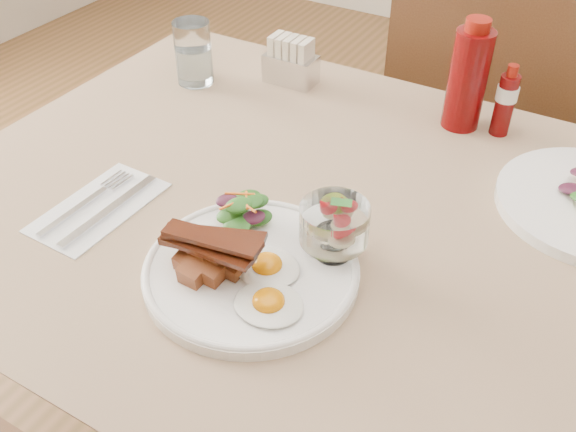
% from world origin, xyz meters
% --- Properties ---
extents(table, '(1.33, 0.88, 0.75)m').
position_xyz_m(table, '(0.00, 0.00, 0.66)').
color(table, '#53331A').
rests_on(table, ground).
extents(chair_far, '(0.42, 0.42, 0.93)m').
position_xyz_m(chair_far, '(0.00, 0.66, 0.52)').
color(chair_far, '#53331A').
rests_on(chair_far, ground).
extents(main_plate, '(0.28, 0.28, 0.02)m').
position_xyz_m(main_plate, '(-0.09, -0.17, 0.76)').
color(main_plate, white).
rests_on(main_plate, table).
extents(fried_eggs, '(0.14, 0.15, 0.02)m').
position_xyz_m(fried_eggs, '(-0.06, -0.19, 0.77)').
color(fried_eggs, silver).
rests_on(fried_eggs, main_plate).
extents(bacon_potato_pile, '(0.14, 0.09, 0.06)m').
position_xyz_m(bacon_potato_pile, '(-0.13, -0.20, 0.80)').
color(bacon_potato_pile, brown).
rests_on(bacon_potato_pile, main_plate).
extents(side_salad, '(0.08, 0.07, 0.04)m').
position_xyz_m(side_salad, '(-0.15, -0.10, 0.79)').
color(side_salad, '#1D5115').
rests_on(side_salad, main_plate).
extents(fruit_cup, '(0.09, 0.09, 0.09)m').
position_xyz_m(fruit_cup, '(-0.01, -0.09, 0.82)').
color(fruit_cup, white).
rests_on(fruit_cup, main_plate).
extents(ketchup_bottle, '(0.08, 0.08, 0.19)m').
position_xyz_m(ketchup_bottle, '(0.02, 0.33, 0.84)').
color(ketchup_bottle, '#520405').
rests_on(ketchup_bottle, table).
extents(hot_sauce_bottle, '(0.05, 0.05, 0.13)m').
position_xyz_m(hot_sauce_bottle, '(0.08, 0.34, 0.81)').
color(hot_sauce_bottle, '#520405').
rests_on(hot_sauce_bottle, table).
extents(sugar_caddy, '(0.10, 0.06, 0.09)m').
position_xyz_m(sugar_caddy, '(-0.32, 0.32, 0.79)').
color(sugar_caddy, silver).
rests_on(sugar_caddy, table).
extents(water_glass, '(0.07, 0.07, 0.12)m').
position_xyz_m(water_glass, '(-0.48, 0.23, 0.80)').
color(water_glass, white).
rests_on(water_glass, table).
extents(napkin_cutlery, '(0.12, 0.20, 0.01)m').
position_xyz_m(napkin_cutlery, '(-0.36, -0.16, 0.75)').
color(napkin_cutlery, white).
rests_on(napkin_cutlery, table).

